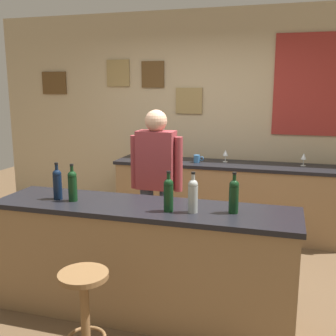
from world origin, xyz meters
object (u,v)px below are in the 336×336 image
(bar_stool, at_px, (85,305))
(wine_bottle_a, at_px, (57,183))
(wine_bottle_c, at_px, (168,194))
(coffee_mug, at_px, (197,159))
(wine_bottle_b, at_px, (73,185))
(wine_glass_a, at_px, (225,153))
(wine_bottle_e, at_px, (234,195))
(wine_bottle_d, at_px, (193,195))
(bartender, at_px, (156,181))
(wine_glass_b, at_px, (304,157))

(bar_stool, xyz_separation_m, wine_bottle_a, (-0.60, 0.71, 0.60))
(bar_stool, distance_m, wine_bottle_a, 1.10)
(wine_bottle_c, xyz_separation_m, coffee_mug, (-0.23, 2.08, -0.11))
(wine_bottle_a, bearing_deg, wine_bottle_c, -3.78)
(wine_bottle_a, distance_m, wine_bottle_c, 0.97)
(bar_stool, bearing_deg, wine_bottle_b, 122.74)
(wine_bottle_c, relative_size, wine_glass_a, 1.97)
(wine_bottle_a, height_order, wine_bottle_b, same)
(wine_bottle_e, bearing_deg, bar_stool, -138.34)
(wine_bottle_d, height_order, wine_glass_a, wine_bottle_d)
(wine_bottle_d, relative_size, wine_glass_a, 1.97)
(bar_stool, xyz_separation_m, wine_bottle_d, (0.55, 0.67, 0.60))
(bartender, height_order, coffee_mug, bartender)
(wine_bottle_e, height_order, wine_glass_a, wine_bottle_e)
(wine_glass_a, bearing_deg, wine_glass_b, 0.70)
(bar_stool, bearing_deg, wine_bottle_d, 50.67)
(bartender, bearing_deg, wine_glass_a, 71.15)
(bar_stool, distance_m, wine_glass_a, 2.96)
(bartender, xyz_separation_m, wine_bottle_e, (0.84, -0.76, 0.12))
(wine_bottle_a, bearing_deg, bar_stool, -50.11)
(wine_bottle_a, height_order, coffee_mug, wine_bottle_a)
(bartender, xyz_separation_m, coffee_mug, (0.14, 1.23, 0.01))
(coffee_mug, bearing_deg, bar_stool, -92.92)
(wine_bottle_e, bearing_deg, coffee_mug, 109.39)
(wine_bottle_a, distance_m, wine_bottle_b, 0.15)
(wine_bottle_a, xyz_separation_m, wine_bottle_b, (0.15, -0.01, 0.00))
(wine_bottle_a, xyz_separation_m, wine_bottle_d, (1.15, -0.04, 0.00))
(wine_bottle_c, height_order, wine_glass_a, wine_bottle_c)
(bartender, height_order, bar_stool, bartender)
(bar_stool, xyz_separation_m, wine_bottle_c, (0.37, 0.65, 0.60))
(wine_bottle_b, xyz_separation_m, wine_glass_a, (0.92, 2.17, -0.05))
(wine_bottle_c, height_order, wine_bottle_d, same)
(wine_bottle_c, distance_m, wine_bottle_d, 0.18)
(bartender, distance_m, wine_bottle_a, 1.00)
(wine_bottle_d, bearing_deg, wine_glass_b, 68.95)
(wine_bottle_b, height_order, wine_bottle_c, same)
(bartender, distance_m, bar_stool, 1.57)
(wine_bottle_a, distance_m, wine_bottle_e, 1.44)
(bartender, distance_m, wine_bottle_d, 1.00)
(wine_bottle_e, bearing_deg, wine_bottle_b, -177.91)
(wine_glass_b, bearing_deg, wine_bottle_a, -132.66)
(wine_glass_b, bearing_deg, wine_bottle_d, -111.05)
(bartender, xyz_separation_m, bar_stool, (-0.00, -1.50, -0.48))
(wine_bottle_b, bearing_deg, bar_stool, -57.26)
(wine_bottle_d, relative_size, coffee_mug, 2.45)
(bartender, height_order, wine_glass_a, bartender)
(wine_bottle_c, xyz_separation_m, wine_glass_b, (1.03, 2.23, -0.05))
(wine_bottle_d, bearing_deg, wine_bottle_c, -173.12)
(wine_bottle_b, bearing_deg, wine_bottle_c, -3.42)
(wine_bottle_b, relative_size, wine_glass_a, 1.97)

